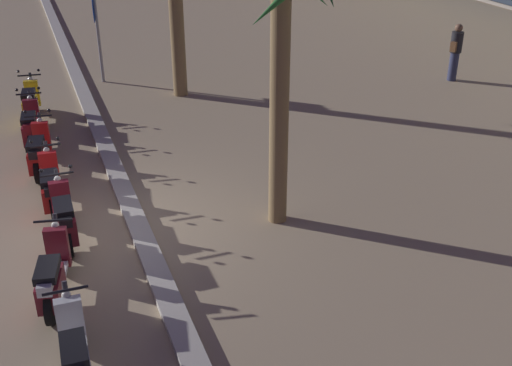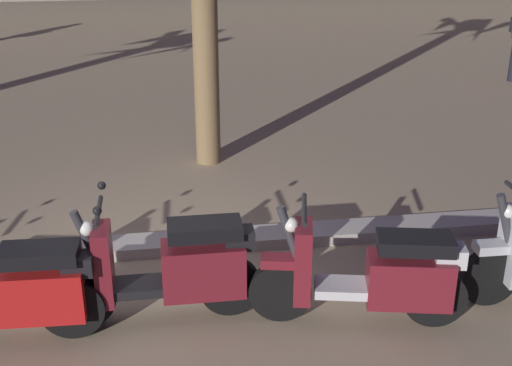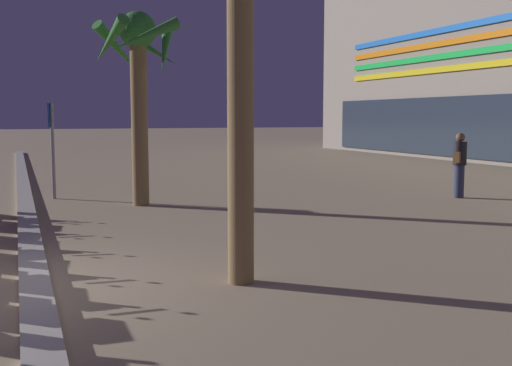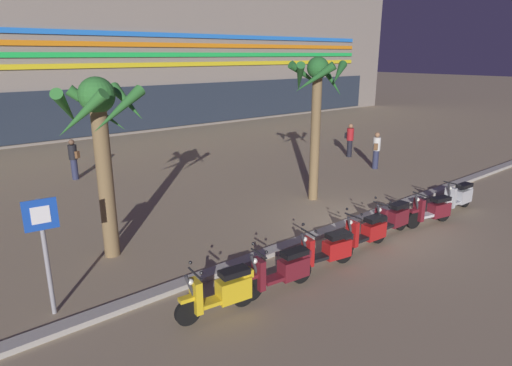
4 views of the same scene
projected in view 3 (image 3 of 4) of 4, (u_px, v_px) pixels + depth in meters
curb_strip at (35, 283)px, 7.55m from camera, size 60.00×0.36×0.12m
crossing_sign at (52, 139)px, 15.58m from camera, size 0.60×0.15×2.40m
palm_tree_by_mall_entrance at (138, 64)px, 14.26m from camera, size 2.09×2.12×4.46m
pedestrian_by_palm_tree at (459, 163)px, 15.84m from camera, size 0.39×0.45×1.66m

